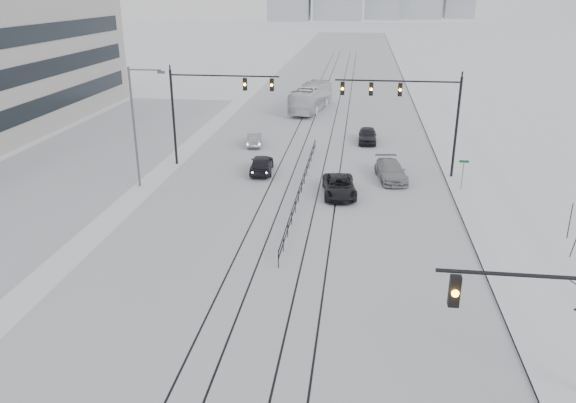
# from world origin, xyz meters

# --- Properties ---
(road) EXTENTS (22.00, 260.00, 0.02)m
(road) POSITION_xyz_m (0.00, 60.00, 0.01)
(road) COLOR silver
(road) RESTS_ON ground
(sidewalk_east) EXTENTS (5.00, 260.00, 0.16)m
(sidewalk_east) POSITION_xyz_m (13.50, 60.00, 0.08)
(sidewalk_east) COLOR white
(sidewalk_east) RESTS_ON ground
(curb) EXTENTS (0.10, 260.00, 0.12)m
(curb) POSITION_xyz_m (11.05, 60.00, 0.06)
(curb) COLOR gray
(curb) RESTS_ON ground
(parking_strip) EXTENTS (14.00, 60.00, 0.03)m
(parking_strip) POSITION_xyz_m (-20.00, 35.00, 0.01)
(parking_strip) COLOR silver
(parking_strip) RESTS_ON ground
(tram_rails) EXTENTS (5.30, 180.00, 0.01)m
(tram_rails) POSITION_xyz_m (-0.00, 40.00, 0.02)
(tram_rails) COLOR black
(tram_rails) RESTS_ON ground
(traffic_mast_ne) EXTENTS (9.60, 0.37, 8.00)m
(traffic_mast_ne) POSITION_xyz_m (8.15, 34.99, 5.76)
(traffic_mast_ne) COLOR black
(traffic_mast_ne) RESTS_ON ground
(traffic_mast_nw) EXTENTS (9.10, 0.37, 8.00)m
(traffic_mast_nw) POSITION_xyz_m (-8.52, 36.00, 5.57)
(traffic_mast_nw) COLOR black
(traffic_mast_nw) RESTS_ON ground
(street_light_west) EXTENTS (2.73, 0.25, 9.00)m
(street_light_west) POSITION_xyz_m (-12.20, 30.00, 5.21)
(street_light_west) COLOR #595B60
(street_light_west) RESTS_ON ground
(median_fence) EXTENTS (0.06, 24.00, 1.00)m
(median_fence) POSITION_xyz_m (0.00, 30.00, 0.53)
(median_fence) COLOR black
(median_fence) RESTS_ON ground
(street_sign) EXTENTS (0.70, 0.06, 2.40)m
(street_sign) POSITION_xyz_m (11.80, 32.00, 1.61)
(street_sign) COLOR #595B60
(street_sign) RESTS_ON ground
(sedan_sb_inner) EXTENTS (2.18, 4.59, 1.51)m
(sedan_sb_inner) POSITION_xyz_m (-3.77, 34.43, 0.76)
(sedan_sb_inner) COLOR black
(sedan_sb_inner) RESTS_ON ground
(sedan_sb_outer) EXTENTS (1.81, 3.88, 1.23)m
(sedan_sb_outer) POSITION_xyz_m (-5.91, 42.70, 0.62)
(sedan_sb_outer) COLOR gray
(sedan_sb_outer) RESTS_ON ground
(sedan_nb_front) EXTENTS (2.84, 5.19, 1.38)m
(sedan_nb_front) POSITION_xyz_m (2.77, 29.86, 0.69)
(sedan_nb_front) COLOR black
(sedan_nb_front) RESTS_ON ground
(sedan_nb_right) EXTENTS (2.77, 5.25, 1.45)m
(sedan_nb_right) POSITION_xyz_m (6.67, 33.94, 0.73)
(sedan_nb_right) COLOR #909397
(sedan_nb_right) RESTS_ON ground
(sedan_nb_far) EXTENTS (1.73, 4.29, 1.46)m
(sedan_nb_far) POSITION_xyz_m (4.87, 45.21, 0.73)
(sedan_nb_far) COLOR black
(sedan_nb_far) RESTS_ON ground
(box_truck) EXTENTS (4.53, 11.67, 3.17)m
(box_truck) POSITION_xyz_m (-2.01, 59.90, 1.59)
(box_truck) COLOR silver
(box_truck) RESTS_ON ground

